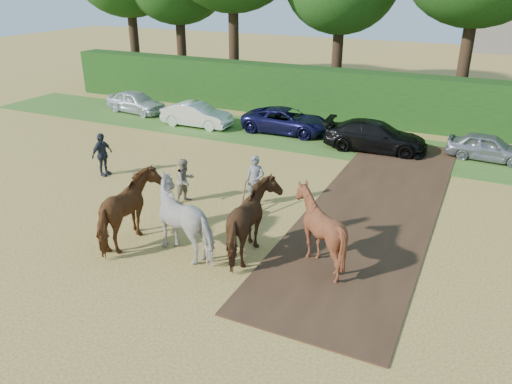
{
  "coord_description": "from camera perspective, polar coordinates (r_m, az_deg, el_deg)",
  "views": [
    {
      "loc": [
        4.81,
        -10.65,
        8.18
      ],
      "look_at": [
        -1.88,
        3.36,
        1.4
      ],
      "focal_mm": 35.0,
      "sensor_mm": 36.0,
      "label": 1
    }
  ],
  "objects": [
    {
      "name": "spectator_far",
      "position": [
        22.86,
        -17.17,
        4.12
      ],
      "size": [
        0.56,
        1.16,
        1.93
      ],
      "primitive_type": "imported",
      "rotation": [
        0.0,
        0.0,
        1.49
      ],
      "color": "#252932",
      "rests_on": "ground"
    },
    {
      "name": "spectator_near",
      "position": [
        19.42,
        -8.09,
        1.28
      ],
      "size": [
        0.88,
        1.01,
        1.76
      ],
      "primitive_type": "imported",
      "rotation": [
        0.0,
        0.0,
        1.29
      ],
      "color": "tan",
      "rests_on": "ground"
    },
    {
      "name": "earth_strip",
      "position": [
        19.72,
        13.54,
        -1.53
      ],
      "size": [
        4.5,
        17.0,
        0.05
      ],
      "primitive_type": "cube",
      "color": "#472D1C",
      "rests_on": "ground"
    },
    {
      "name": "grass_verge",
      "position": [
        26.41,
        13.8,
        4.9
      ],
      "size": [
        50.0,
        5.0,
        0.03
      ],
      "primitive_type": "cube",
      "color": "#38601E",
      "rests_on": "ground"
    },
    {
      "name": "parked_cars",
      "position": [
        25.81,
        19.35,
        5.39
      ],
      "size": [
        40.66,
        3.52,
        1.48
      ],
      "color": "silver",
      "rests_on": "ground"
    },
    {
      "name": "hedgerow",
      "position": [
        30.29,
        15.98,
        9.96
      ],
      "size": [
        46.0,
        1.6,
        3.0
      ],
      "primitive_type": "cube",
      "color": "#14380F",
      "rests_on": "ground"
    },
    {
      "name": "ground",
      "position": [
        14.27,
        1.02,
        -11.4
      ],
      "size": [
        120.0,
        120.0,
        0.0
      ],
      "primitive_type": "plane",
      "color": "gold",
      "rests_on": "ground"
    },
    {
      "name": "plough_team",
      "position": [
        15.63,
        -3.85,
        -3.08
      ],
      "size": [
        7.89,
        6.26,
        2.37
      ],
      "color": "brown",
      "rests_on": "ground"
    }
  ]
}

